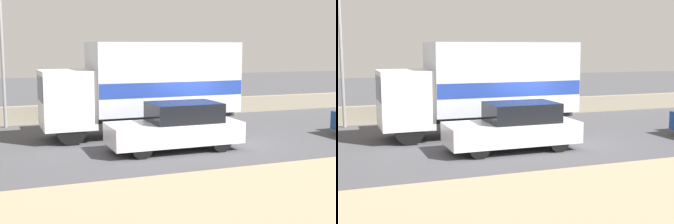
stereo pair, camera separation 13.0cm
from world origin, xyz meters
The scene contains 6 objects.
ground_plane centered at (0.00, 0.00, 0.00)m, with size 80.00×80.00×0.00m, color #47474C.
dirt_shoulder_foreground centered at (0.00, -6.44, 0.02)m, with size 60.00×5.66×0.04m.
stone_wall_backdrop centered at (0.00, 6.65, 0.41)m, with size 60.00×0.35×0.83m.
street_lamp centered at (-6.35, 6.08, 4.68)m, with size 0.56×0.28×8.23m.
box_truck centered at (-1.05, 2.28, 2.02)m, with size 7.66×2.45×3.66m.
car_hatchback centered at (-1.07, -0.74, 0.80)m, with size 4.48×1.81×1.62m.
Camera 1 is at (-6.93, -15.19, 3.49)m, focal length 50.00 mm.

